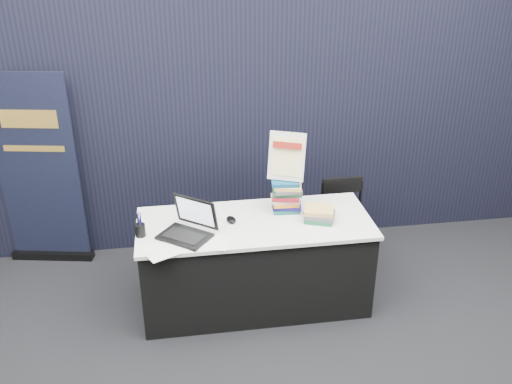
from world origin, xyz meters
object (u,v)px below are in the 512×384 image
object	(u,v)px
display_table	(255,263)
book_stack_tall	(287,195)
pullup_banner	(41,182)
stacking_chair	(345,222)
info_sign	(287,157)
laptop	(184,227)
book_stack_short	(319,214)

from	to	relation	value
display_table	book_stack_tall	distance (m)	0.59
display_table	pullup_banner	xyz separation A→B (m)	(-1.75, 0.95, 0.40)
book_stack_tall	stacking_chair	bearing A→B (deg)	23.63
info_sign	pullup_banner	world-z (taller)	pullup_banner
laptop	book_stack_short	size ratio (longest dim) A/B	1.77
display_table	info_sign	xyz separation A→B (m)	(0.28, 0.18, 0.82)
info_sign	stacking_chair	distance (m)	0.97
book_stack_tall	info_sign	size ratio (longest dim) A/B	0.68
display_table	info_sign	distance (m)	0.88
book_stack_short	stacking_chair	xyz separation A→B (m)	(0.37, 0.45, -0.35)
display_table	laptop	distance (m)	0.71
book_stack_tall	info_sign	distance (m)	0.32
book_stack_short	info_sign	xyz separation A→B (m)	(-0.21, 0.23, 0.40)
pullup_banner	stacking_chair	distance (m)	2.68
display_table	pullup_banner	distance (m)	2.03
info_sign	pullup_banner	bearing A→B (deg)	-178.10
laptop	pullup_banner	distance (m)	1.61
laptop	pullup_banner	size ratio (longest dim) A/B	0.27
laptop	book_stack_short	bearing A→B (deg)	41.23
laptop	stacking_chair	xyz separation A→B (m)	(1.40, 0.52, -0.36)
stacking_chair	info_sign	bearing A→B (deg)	-158.71
book_stack_tall	info_sign	xyz separation A→B (m)	(-0.00, 0.03, 0.31)
pullup_banner	stacking_chair	size ratio (longest dim) A/B	2.14
display_table	book_stack_tall	world-z (taller)	book_stack_tall
display_table	stacking_chair	size ratio (longest dim) A/B	2.21
info_sign	display_table	bearing A→B (deg)	-123.97
book_stack_short	stacking_chair	bearing A→B (deg)	50.99
book_stack_short	laptop	bearing A→B (deg)	-176.40
info_sign	pullup_banner	xyz separation A→B (m)	(-2.02, 0.76, -0.42)
laptop	stacking_chair	bearing A→B (deg)	58.00
display_table	stacking_chair	distance (m)	0.95
info_sign	stacking_chair	size ratio (longest dim) A/B	0.47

